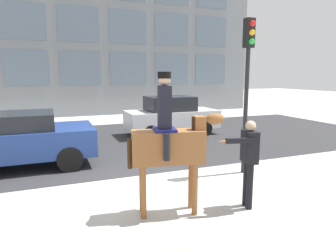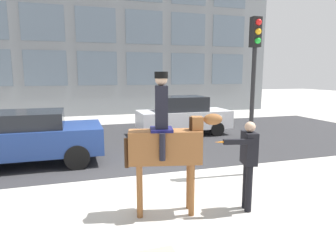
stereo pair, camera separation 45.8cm
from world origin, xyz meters
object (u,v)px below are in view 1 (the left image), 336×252
object	(u,v)px
street_car_far_lane	(171,115)
street_car_near_lane	(21,139)
mounted_horse_lead	(170,143)
traffic_light	(248,72)
pedestrian_bystander	(249,157)

from	to	relation	value
street_car_far_lane	street_car_near_lane	bearing A→B (deg)	-153.41
mounted_horse_lead	street_car_far_lane	bearing A→B (deg)	80.35
mounted_horse_lead	traffic_light	distance (m)	3.38
pedestrian_bystander	street_car_near_lane	world-z (taller)	pedestrian_bystander
mounted_horse_lead	pedestrian_bystander	xyz separation A→B (m)	(1.51, -0.35, -0.34)
mounted_horse_lead	street_car_far_lane	size ratio (longest dim) A/B	0.67
street_car_near_lane	traffic_light	distance (m)	6.48
mounted_horse_lead	street_car_near_lane	size ratio (longest dim) A/B	0.68
street_car_near_lane	street_car_far_lane	bearing A→B (deg)	26.59
street_car_near_lane	street_car_far_lane	size ratio (longest dim) A/B	0.98
street_car_far_lane	mounted_horse_lead	bearing A→B (deg)	-112.42
traffic_light	mounted_horse_lead	bearing A→B (deg)	-151.56
mounted_horse_lead	street_car_near_lane	bearing A→B (deg)	136.76
mounted_horse_lead	traffic_light	bearing A→B (deg)	41.21
pedestrian_bystander	street_car_near_lane	xyz separation A→B (m)	(-4.34, 4.55, -0.21)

